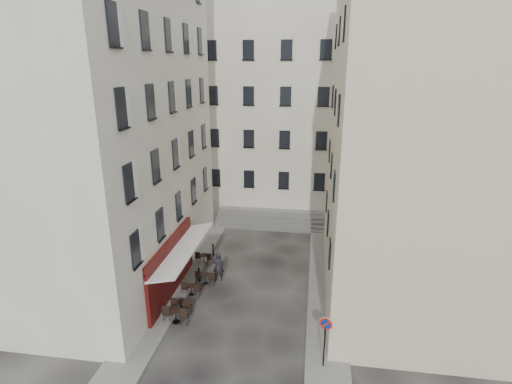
% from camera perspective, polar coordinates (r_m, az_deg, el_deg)
% --- Properties ---
extents(ground, '(90.00, 90.00, 0.00)m').
position_cam_1_polar(ground, '(23.00, -1.79, -16.43)').
color(ground, black).
rests_on(ground, ground).
extents(sidewalk_left, '(2.00, 22.00, 0.12)m').
position_cam_1_polar(sidewalk_left, '(27.29, -9.76, -10.64)').
color(sidewalk_left, slate).
rests_on(sidewalk_left, ground).
extents(sidewalk_right, '(2.00, 18.00, 0.12)m').
position_cam_1_polar(sidewalk_right, '(25.25, 9.85, -13.15)').
color(sidewalk_right, slate).
rests_on(sidewalk_right, ground).
extents(building_left, '(12.20, 16.20, 20.60)m').
position_cam_1_polar(building_left, '(25.96, -24.61, 10.42)').
color(building_left, beige).
rests_on(building_left, ground).
extents(building_right, '(12.20, 14.20, 18.60)m').
position_cam_1_polar(building_right, '(23.56, 25.91, 7.18)').
color(building_right, beige).
rests_on(building_right, ground).
extents(building_back, '(18.20, 10.20, 18.60)m').
position_cam_1_polar(building_back, '(38.14, 1.74, 12.32)').
color(building_back, beige).
rests_on(building_back, ground).
extents(cafe_storefront, '(1.74, 7.30, 3.50)m').
position_cam_1_polar(cafe_storefront, '(23.90, -11.80, -10.17)').
color(cafe_storefront, '#400909').
rests_on(cafe_storefront, ground).
extents(stone_steps, '(9.00, 3.15, 0.80)m').
position_cam_1_polar(stone_steps, '(33.87, 1.99, -3.94)').
color(stone_steps, '#5A5855').
rests_on(stone_steps, ground).
extents(bollard_near, '(0.12, 0.12, 0.98)m').
position_cam_1_polar(bollard_near, '(22.64, -10.72, -15.78)').
color(bollard_near, black).
rests_on(bollard_near, ground).
extents(bollard_mid, '(0.12, 0.12, 0.98)m').
position_cam_1_polar(bollard_mid, '(25.47, -8.14, -11.56)').
color(bollard_mid, black).
rests_on(bollard_mid, ground).
extents(bollard_far, '(0.12, 0.12, 0.98)m').
position_cam_1_polar(bollard_far, '(28.45, -6.15, -8.18)').
color(bollard_far, black).
rests_on(bollard_far, ground).
extents(no_parking_sign, '(0.58, 0.19, 2.60)m').
position_cam_1_polar(no_parking_sign, '(18.54, 9.84, -19.23)').
color(no_parking_sign, black).
rests_on(no_parking_sign, ground).
extents(bistro_table_a, '(1.39, 0.65, 0.98)m').
position_cam_1_polar(bistro_table_a, '(22.14, -11.35, -16.76)').
color(bistro_table_a, black).
rests_on(bistro_table_a, ground).
extents(bistro_table_b, '(1.17, 0.55, 0.82)m').
position_cam_1_polar(bistro_table_b, '(22.98, -10.55, -15.53)').
color(bistro_table_b, black).
rests_on(bistro_table_b, ground).
extents(bistro_table_c, '(1.16, 0.55, 0.82)m').
position_cam_1_polar(bistro_table_c, '(24.28, -9.23, -13.49)').
color(bistro_table_c, black).
rests_on(bistro_table_c, ground).
extents(bistro_table_d, '(1.20, 0.56, 0.85)m').
position_cam_1_polar(bistro_table_d, '(25.25, -7.23, -12.03)').
color(bistro_table_d, black).
rests_on(bistro_table_d, ground).
extents(bistro_table_e, '(1.17, 0.55, 0.82)m').
position_cam_1_polar(bistro_table_e, '(27.61, -7.44, -9.32)').
color(bistro_table_e, black).
rests_on(bistro_table_e, ground).
extents(pedestrian, '(0.78, 0.62, 1.89)m').
position_cam_1_polar(pedestrian, '(25.32, -5.42, -10.55)').
color(pedestrian, black).
rests_on(pedestrian, ground).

